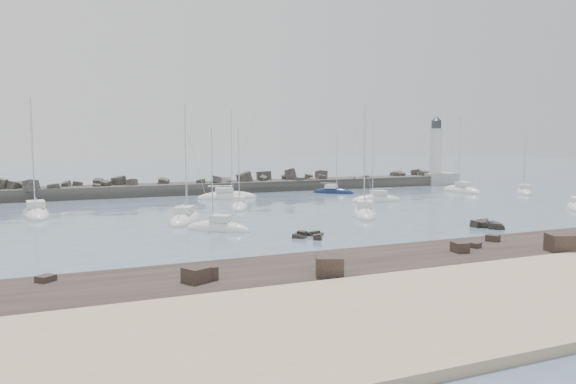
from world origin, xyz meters
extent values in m
plane|color=slate|center=(0.00, 0.00, 0.00)|extent=(400.00, 400.00, 0.00)
cube|color=#C9AD8B|center=(0.00, -32.00, 0.00)|extent=(140.00, 14.00, 1.00)
cube|color=black|center=(0.00, -22.00, 0.00)|extent=(140.00, 12.00, 0.70)
cube|color=black|center=(-18.91, -21.64, 0.81)|extent=(1.85, 1.87, 0.92)
cube|color=black|center=(9.98, -24.06, 1.05)|extent=(2.28, 2.27, 1.39)
cube|color=black|center=(-27.57, -17.72, 0.54)|extent=(1.35, 1.34, 0.39)
cube|color=black|center=(2.61, -20.97, 0.74)|extent=(1.28, 1.40, 0.78)
cube|color=black|center=(-18.19, -21.26, 0.78)|extent=(1.39, 1.41, 0.85)
cube|color=black|center=(8.50, -18.39, 0.62)|extent=(1.24, 1.33, 0.55)
cube|color=black|center=(-10.34, -23.31, 0.98)|extent=(2.57, 2.80, 1.26)
cube|color=black|center=(5.01, -20.07, 0.56)|extent=(1.06, 1.04, 0.42)
cube|color=black|center=(-5.53, -8.26, 0.00)|extent=(1.66, 1.63, 0.84)
cube|color=black|center=(-5.08, -7.64, -0.09)|extent=(1.40, 1.43, 0.94)
cube|color=black|center=(-4.40, -9.83, 0.21)|extent=(1.09, 1.06, 0.69)
cube|color=black|center=(-3.23, -7.69, -0.09)|extent=(1.24, 1.16, 0.98)
cube|color=black|center=(-5.10, -7.91, 0.29)|extent=(0.99, 1.04, 0.60)
cube|color=black|center=(-3.74, -7.44, 0.06)|extent=(1.32, 1.17, 0.84)
cube|color=black|center=(14.47, -10.02, 0.25)|extent=(1.46, 1.23, 1.03)
cube|color=black|center=(15.23, -11.73, 0.15)|extent=(1.52, 1.55, 0.94)
cube|color=black|center=(15.50, -11.25, 0.23)|extent=(1.38, 1.46, 1.01)
cube|color=black|center=(15.43, -11.93, -0.10)|extent=(1.35, 1.43, 1.11)
cube|color=black|center=(14.93, -10.14, 0.19)|extent=(2.01, 1.81, 1.41)
cube|color=#302E2A|center=(-7.50, 38.00, 0.20)|extent=(115.00, 6.00, 3.20)
cube|color=#302E2A|center=(-18.20, 37.99, 1.88)|extent=(1.88, 2.12, 1.74)
cube|color=#302E2A|center=(-19.22, 39.14, 2.19)|extent=(1.78, 1.90, 1.65)
cube|color=#302E2A|center=(20.41, 37.40, 1.97)|extent=(1.90, 1.63, 1.54)
cube|color=#302E2A|center=(9.95, 40.45, 2.44)|extent=(2.73, 2.60, 1.92)
cube|color=#302E2A|center=(21.78, 40.44, 2.18)|extent=(1.96, 2.34, 2.32)
cube|color=#302E2A|center=(-14.11, 37.69, 2.00)|extent=(2.14, 2.42, 1.87)
cube|color=#302E2A|center=(-29.07, 35.40, 2.26)|extent=(2.39, 2.67, 2.28)
cube|color=#302E2A|center=(-15.96, 39.35, 2.26)|extent=(2.59, 2.46, 2.07)
cube|color=#302E2A|center=(38.99, 39.39, 1.87)|extent=(2.33, 2.36, 1.96)
cube|color=#302E2A|center=(14.78, 39.14, 2.68)|extent=(2.91, 2.89, 2.58)
cube|color=#302E2A|center=(3.30, 36.20, 1.36)|extent=(1.21, 1.23, 0.77)
cube|color=#302E2A|center=(30.22, 37.86, 1.72)|extent=(1.84, 1.88, 1.01)
cube|color=#302E2A|center=(-0.26, 36.75, 2.23)|extent=(2.15, 2.08, 1.80)
cube|color=#302E2A|center=(5.34, 38.22, 2.39)|extent=(2.83, 2.13, 2.40)
cube|color=#302E2A|center=(12.69, 36.04, 1.44)|extent=(1.35, 1.27, 0.89)
cube|color=#302E2A|center=(14.37, 40.09, 1.85)|extent=(2.17, 2.22, 2.13)
cube|color=#302E2A|center=(-31.50, 38.07, 2.16)|extent=(2.11, 1.95, 1.80)
cube|color=#302E2A|center=(18.88, 40.00, 2.04)|extent=(1.46, 1.51, 1.30)
cube|color=#302E2A|center=(-25.90, 36.78, 1.73)|extent=(2.00, 1.99, 1.61)
cube|color=#302E2A|center=(8.79, 37.95, 2.08)|extent=(1.76, 1.98, 1.53)
cube|color=#302E2A|center=(-24.02, 39.46, 2.11)|extent=(1.68, 1.71, 1.31)
cube|color=#302E2A|center=(-2.87, 37.03, 2.05)|extent=(1.72, 1.59, 1.04)
cube|color=#302E2A|center=(5.12, 37.35, 1.89)|extent=(1.85, 1.62, 1.46)
cube|color=#302E2A|center=(16.52, 37.54, 1.73)|extent=(1.10, 1.29, 0.96)
cube|color=#302E2A|center=(-28.85, 37.02, 2.12)|extent=(2.29, 2.27, 1.83)
cube|color=#302E2A|center=(-19.64, 37.04, 1.78)|extent=(1.43, 1.39, 1.07)
cube|color=#302E2A|center=(15.00, 36.23, 1.76)|extent=(1.49, 1.30, 1.33)
cube|color=#302E2A|center=(44.00, 37.96, 2.22)|extent=(2.02, 2.43, 1.52)
cube|color=#302E2A|center=(38.01, 39.18, 1.85)|extent=(2.08, 1.83, 1.62)
cube|color=#302E2A|center=(1.99, 37.73, 1.66)|extent=(1.67, 1.89, 1.65)
cube|color=#302E2A|center=(-8.75, 39.02, 2.03)|extent=(2.34, 2.50, 1.66)
cube|color=#302E2A|center=(-18.45, 39.07, 1.59)|extent=(1.50, 1.74, 1.04)
cube|color=#302E2A|center=(-22.31, 40.35, 1.87)|extent=(1.82, 1.65, 1.36)
cube|color=#302E2A|center=(26.27, 36.88, 1.49)|extent=(2.11, 2.06, 1.29)
cube|color=#302E2A|center=(18.30, 37.01, 1.57)|extent=(1.85, 1.95, 1.18)
cube|color=#302E2A|center=(-30.81, 39.38, 1.96)|extent=(2.54, 2.61, 1.71)
cube|color=#302E2A|center=(47.11, 39.05, 1.88)|extent=(2.67, 2.45, 2.12)
cube|color=#302E2A|center=(2.22, 39.16, 1.68)|extent=(1.94, 2.17, 1.64)
cube|color=#302E2A|center=(43.54, 40.11, 2.29)|extent=(1.97, 1.72, 1.60)
cube|color=#9E9F9A|center=(47.00, 38.00, 0.80)|extent=(7.00, 7.00, 3.00)
cylinder|color=silver|center=(47.00, 38.00, 6.80)|extent=(2.50, 2.50, 9.00)
cylinder|color=silver|center=(47.00, 38.00, 11.23)|extent=(3.20, 3.20, 0.25)
cylinder|color=#32383D|center=(47.00, 38.00, 12.10)|extent=(2.00, 2.00, 1.60)
cone|color=#32383D|center=(47.00, 38.00, 13.40)|extent=(2.20, 2.20, 1.00)
ellipsoid|color=white|center=(-28.37, 18.02, 0.05)|extent=(3.68, 9.93, 2.49)
cube|color=silver|center=(-28.33, 17.53, 1.51)|extent=(2.15, 2.86, 0.80)
cylinder|color=silver|center=(-28.42, 18.79, 7.68)|extent=(0.14, 0.14, 13.15)
cylinder|color=silver|center=(-28.29, 16.85, 2.24)|extent=(0.38, 3.90, 0.11)
ellipsoid|color=white|center=(-12.91, 6.41, 0.05)|extent=(6.60, 9.32, 2.30)
cube|color=silver|center=(-13.12, 6.01, 1.39)|extent=(2.77, 3.08, 0.73)
cylinder|color=silver|center=(-12.58, 7.06, 7.13)|extent=(0.13, 0.13, 12.20)
cylinder|color=silver|center=(-13.41, 5.45, 2.07)|extent=(1.74, 3.27, 0.10)
ellipsoid|color=white|center=(-1.07, 28.05, 0.05)|extent=(9.75, 4.24, 2.24)
cube|color=silver|center=(-1.54, 28.11, 1.34)|extent=(2.88, 2.26, 0.67)
cylinder|color=silver|center=(-0.32, 27.94, 7.36)|extent=(0.11, 0.11, 12.73)
cylinder|color=silver|center=(-2.19, 28.21, 1.96)|extent=(3.75, 0.63, 0.10)
ellipsoid|color=white|center=(-11.35, -1.09, 0.05)|extent=(6.63, 6.39, 1.99)
cube|color=silver|center=(-11.09, -1.33, 1.24)|extent=(2.41, 2.38, 0.69)
cylinder|color=silver|center=(-11.76, -0.70, 5.64)|extent=(0.12, 0.12, 9.50)
cylinder|color=silver|center=(-10.73, -1.66, 1.88)|extent=(2.13, 1.99, 0.10)
ellipsoid|color=white|center=(-3.41, 15.28, 0.05)|extent=(4.84, 7.59, 2.01)
cube|color=silver|center=(-3.27, 15.61, 1.25)|extent=(2.13, 2.44, 0.69)
cylinder|color=silver|center=(-3.63, 14.74, 5.82)|extent=(0.12, 0.12, 9.83)
cylinder|color=silver|center=(-3.08, 16.09, 1.88)|extent=(1.19, 2.73, 0.10)
ellipsoid|color=white|center=(8.17, 2.45, 0.05)|extent=(6.76, 9.43, 2.40)
cube|color=silver|center=(7.96, 2.04, 1.46)|extent=(2.82, 3.13, 0.79)
cylinder|color=silver|center=(8.51, 3.10, 7.25)|extent=(0.13, 0.13, 12.36)
cylinder|color=silver|center=(7.66, 1.48, 2.19)|extent=(1.80, 3.30, 0.11)
ellipsoid|color=#101D44|center=(18.10, 28.72, 0.05)|extent=(6.63, 6.56, 1.86)
cube|color=silver|center=(17.84, 28.97, 1.14)|extent=(2.43, 2.42, 0.60)
cylinder|color=silver|center=(18.50, 28.32, 5.65)|extent=(0.10, 0.10, 9.61)
cylinder|color=silver|center=(17.48, 29.32, 1.70)|extent=(2.09, 2.06, 0.09)
ellipsoid|color=white|center=(17.90, 14.92, 0.05)|extent=(8.17, 3.71, 2.09)
cube|color=silver|center=(18.29, 14.85, 1.29)|extent=(2.44, 1.93, 0.69)
cylinder|color=silver|center=(17.28, 15.02, 6.26)|extent=(0.12, 0.12, 10.63)
cylinder|color=silver|center=(18.83, 14.76, 1.93)|extent=(3.12, 0.62, 0.10)
ellipsoid|color=white|center=(39.57, 21.45, 0.05)|extent=(2.87, 8.97, 2.36)
cube|color=silver|center=(39.57, 21.00, 1.44)|extent=(1.83, 2.52, 0.78)
cylinder|color=silver|center=(39.56, 22.17, 7.09)|extent=(0.13, 0.13, 12.07)
cylinder|color=silver|center=(39.58, 20.38, 2.16)|extent=(0.15, 3.58, 0.11)
ellipsoid|color=white|center=(47.33, 14.80, 0.05)|extent=(5.93, 6.79, 2.00)
cube|color=silver|center=(47.12, 14.52, 1.25)|extent=(2.29, 2.39, 0.71)
cylinder|color=silver|center=(47.67, 15.24, 5.57)|extent=(0.12, 0.12, 9.34)
cylinder|color=silver|center=(46.82, 14.14, 1.91)|extent=(1.77, 2.25, 0.10)
camera|label=1|loc=(-27.58, -55.58, 9.31)|focal=35.00mm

